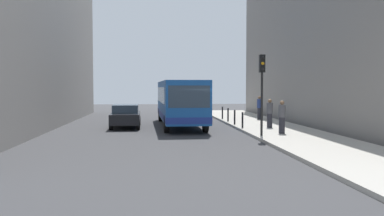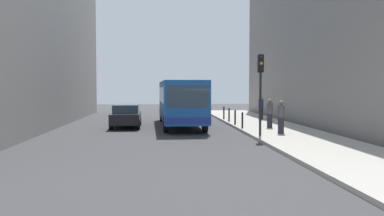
% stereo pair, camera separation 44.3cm
% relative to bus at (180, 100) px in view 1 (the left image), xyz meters
% --- Properties ---
extents(ground_plane, '(80.00, 80.00, 0.00)m').
position_rel_bus_xyz_m(ground_plane, '(0.14, -4.38, -1.73)').
color(ground_plane, '#38383A').
extents(sidewalk, '(4.40, 40.00, 0.15)m').
position_rel_bus_xyz_m(sidewalk, '(5.54, -4.38, -1.65)').
color(sidewalk, '#ADA89E').
rests_on(sidewalk, ground).
extents(building_right, '(7.00, 32.00, 13.03)m').
position_rel_bus_xyz_m(building_right, '(11.64, -0.38, 4.79)').
color(building_right, gray).
rests_on(building_right, ground).
extents(bus, '(2.80, 11.08, 3.00)m').
position_rel_bus_xyz_m(bus, '(0.00, 0.00, 0.00)').
color(bus, '#19519E').
rests_on(bus, ground).
extents(car_beside_bus, '(1.92, 4.43, 1.48)m').
position_rel_bus_xyz_m(car_beside_bus, '(-3.55, -0.76, -0.94)').
color(car_beside_bus, black).
rests_on(car_beside_bus, ground).
extents(traffic_light, '(0.28, 0.33, 4.10)m').
position_rel_bus_xyz_m(traffic_light, '(3.69, -7.19, 1.28)').
color(traffic_light, black).
rests_on(traffic_light, sidewalk).
extents(bollard_near, '(0.11, 0.11, 0.95)m').
position_rel_bus_xyz_m(bollard_near, '(3.59, -3.20, -1.10)').
color(bollard_near, black).
rests_on(bollard_near, sidewalk).
extents(bollard_mid, '(0.11, 0.11, 0.95)m').
position_rel_bus_xyz_m(bollard_mid, '(3.59, -0.83, -1.10)').
color(bollard_mid, black).
rests_on(bollard_mid, sidewalk).
extents(bollard_far, '(0.11, 0.11, 0.95)m').
position_rel_bus_xyz_m(bollard_far, '(3.59, 1.55, -1.10)').
color(bollard_far, black).
rests_on(bollard_far, sidewalk).
extents(bollard_farthest, '(0.11, 0.11, 0.95)m').
position_rel_bus_xyz_m(bollard_farthest, '(3.59, 3.92, -1.10)').
color(bollard_farthest, black).
rests_on(bollard_farthest, sidewalk).
extents(pedestrian_near_signal, '(0.38, 0.38, 1.75)m').
position_rel_bus_xyz_m(pedestrian_near_signal, '(5.04, -6.28, -0.70)').
color(pedestrian_near_signal, '#26262D').
rests_on(pedestrian_near_signal, sidewalk).
extents(pedestrian_mid_sidewalk, '(0.38, 0.38, 1.74)m').
position_rel_bus_xyz_m(pedestrian_mid_sidewalk, '(5.27, -3.18, -0.70)').
color(pedestrian_mid_sidewalk, '#26262D').
rests_on(pedestrian_mid_sidewalk, sidewalk).
extents(pedestrian_far_sidewalk, '(0.38, 0.38, 1.79)m').
position_rel_bus_xyz_m(pedestrian_far_sidewalk, '(6.30, 3.09, -0.68)').
color(pedestrian_far_sidewalk, '#26262D').
rests_on(pedestrian_far_sidewalk, sidewalk).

